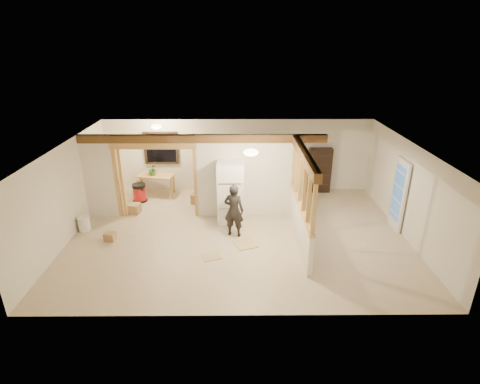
{
  "coord_description": "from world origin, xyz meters",
  "views": [
    {
      "loc": [
        -0.02,
        -9.05,
        5.03
      ],
      "look_at": [
        0.05,
        0.4,
        1.09
      ],
      "focal_mm": 28.0,
      "sensor_mm": 36.0,
      "label": 1
    }
  ],
  "objects_px": {
    "shop_vac": "(140,193)",
    "bookshelf": "(320,170)",
    "work_table": "(156,185)",
    "refrigerator": "(231,193)",
    "woman": "(234,211)"
  },
  "relations": [
    {
      "from": "work_table",
      "to": "shop_vac",
      "type": "bearing_deg",
      "value": -122.8
    },
    {
      "from": "refrigerator",
      "to": "shop_vac",
      "type": "relative_size",
      "value": 2.97
    },
    {
      "from": "shop_vac",
      "to": "refrigerator",
      "type": "bearing_deg",
      "value": -26.12
    },
    {
      "from": "shop_vac",
      "to": "bookshelf",
      "type": "height_order",
      "value": "bookshelf"
    },
    {
      "from": "refrigerator",
      "to": "work_table",
      "type": "bearing_deg",
      "value": 142.59
    },
    {
      "from": "refrigerator",
      "to": "bookshelf",
      "type": "xyz_separation_m",
      "value": [
        3.02,
        2.27,
        -0.12
      ]
    },
    {
      "from": "woman",
      "to": "shop_vac",
      "type": "xyz_separation_m",
      "value": [
        -3.11,
        2.3,
        -0.43
      ]
    },
    {
      "from": "work_table",
      "to": "shop_vac",
      "type": "relative_size",
      "value": 1.95
    },
    {
      "from": "shop_vac",
      "to": "bookshelf",
      "type": "bearing_deg",
      "value": 7.51
    },
    {
      "from": "work_table",
      "to": "refrigerator",
      "type": "bearing_deg",
      "value": -25.41
    },
    {
      "from": "woman",
      "to": "bookshelf",
      "type": "distance_m",
      "value": 4.26
    },
    {
      "from": "refrigerator",
      "to": "shop_vac",
      "type": "bearing_deg",
      "value": 153.88
    },
    {
      "from": "woman",
      "to": "bookshelf",
      "type": "height_order",
      "value": "bookshelf"
    },
    {
      "from": "shop_vac",
      "to": "work_table",
      "type": "bearing_deg",
      "value": 45.2
    },
    {
      "from": "woman",
      "to": "work_table",
      "type": "bearing_deg",
      "value": -32.23
    }
  ]
}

